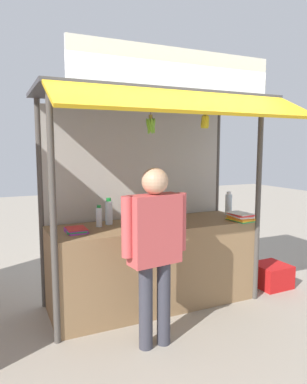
# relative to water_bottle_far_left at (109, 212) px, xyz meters

# --- Properties ---
(ground_plane) EXTENTS (20.00, 20.00, 0.00)m
(ground_plane) POSITION_rel_water_bottle_far_left_xyz_m (0.45, -0.18, -1.05)
(ground_plane) COLOR #9E9384
(stall_counter) EXTENTS (2.24, 0.75, 0.91)m
(stall_counter) POSITION_rel_water_bottle_far_left_xyz_m (0.45, -0.18, -0.59)
(stall_counter) COLOR olive
(stall_counter) RESTS_ON ground
(stall_structure) EXTENTS (2.44, 1.54, 2.63)m
(stall_structure) POSITION_rel_water_bottle_far_left_xyz_m (0.45, -0.10, 0.55)
(stall_structure) COLOR #4C4742
(stall_structure) RESTS_ON ground
(water_bottle_far_left) EXTENTS (0.08, 0.08, 0.29)m
(water_bottle_far_left) POSITION_rel_water_bottle_far_left_xyz_m (0.00, 0.00, 0.00)
(water_bottle_far_left) COLOR silver
(water_bottle_far_left) RESTS_ON stall_counter
(water_bottle_mid_right) EXTENTS (0.08, 0.08, 0.30)m
(water_bottle_mid_right) POSITION_rel_water_bottle_far_left_xyz_m (0.63, 0.02, 0.01)
(water_bottle_mid_right) COLOR silver
(water_bottle_mid_right) RESTS_ON stall_counter
(water_bottle_left) EXTENTS (0.08, 0.08, 0.29)m
(water_bottle_left) POSITION_rel_water_bottle_far_left_xyz_m (1.49, -0.13, 0.00)
(water_bottle_left) COLOR silver
(water_bottle_left) RESTS_ON stall_counter
(water_bottle_mid_left) EXTENTS (0.06, 0.06, 0.23)m
(water_bottle_mid_left) POSITION_rel_water_bottle_far_left_xyz_m (-0.13, -0.07, -0.03)
(water_bottle_mid_left) COLOR silver
(water_bottle_mid_left) RESTS_ON stall_counter
(water_bottle_right) EXTENTS (0.08, 0.08, 0.29)m
(water_bottle_right) POSITION_rel_water_bottle_far_left_xyz_m (0.55, -0.05, 0.00)
(water_bottle_right) COLOR silver
(water_bottle_right) RESTS_ON stall_counter
(magazine_stack_rear_center) EXTENTS (0.20, 0.29, 0.06)m
(magazine_stack_rear_center) POSITION_rel_water_bottle_far_left_xyz_m (0.16, -0.43, -0.11)
(magazine_stack_rear_center) COLOR purple
(magazine_stack_rear_center) RESTS_ON stall_counter
(magazine_stack_far_right) EXTENTS (0.22, 0.31, 0.09)m
(magazine_stack_far_right) POSITION_rel_water_bottle_far_left_xyz_m (1.42, -0.45, -0.09)
(magazine_stack_far_right) COLOR green
(magazine_stack_far_right) RESTS_ON stall_counter
(magazine_stack_back_left) EXTENTS (0.23, 0.27, 0.07)m
(magazine_stack_back_left) POSITION_rel_water_bottle_far_left_xyz_m (0.53, -0.36, -0.10)
(magazine_stack_back_left) COLOR purple
(magazine_stack_back_left) RESTS_ON stall_counter
(magazine_stack_back_right) EXTENTS (0.21, 0.26, 0.04)m
(magazine_stack_back_right) POSITION_rel_water_bottle_far_left_xyz_m (-0.41, -0.22, -0.11)
(magazine_stack_back_right) COLOR purple
(magazine_stack_back_right) RESTS_ON stall_counter
(banana_bunch_leftmost) EXTENTS (0.09, 0.09, 0.29)m
(banana_bunch_leftmost) POSITION_rel_water_bottle_far_left_xyz_m (0.21, -0.65, 0.90)
(banana_bunch_leftmost) COLOR #332D23
(banana_bunch_inner_right) EXTENTS (0.10, 0.10, 0.23)m
(banana_bunch_inner_right) POSITION_rel_water_bottle_far_left_xyz_m (0.79, -0.65, 0.95)
(banana_bunch_inner_right) COLOR #332D23
(vendor_person) EXTENTS (0.60, 0.25, 1.57)m
(vendor_person) POSITION_rel_water_bottle_far_left_xyz_m (0.10, -0.96, -0.10)
(vendor_person) COLOR #383842
(vendor_person) RESTS_ON ground
(plastic_crate) EXTENTS (0.42, 0.42, 0.28)m
(plastic_crate) POSITION_rel_water_bottle_far_left_xyz_m (2.00, -0.35, -0.91)
(plastic_crate) COLOR red
(plastic_crate) RESTS_ON ground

